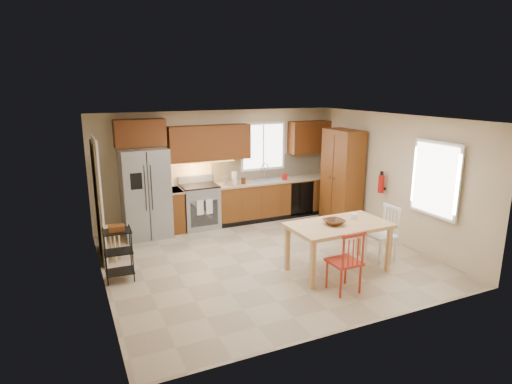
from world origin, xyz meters
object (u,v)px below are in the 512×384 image
object	(u,v)px
table_bowl	(334,225)
bar_stool	(113,244)
table_jar	(353,218)
fire_extinguisher	(381,184)
utility_cart	(119,255)
range_stove	(200,207)
chair_white	(381,234)
refrigerator	(145,193)
pantry	(342,177)
soap_bottle	(285,176)
chair_red	(344,261)
dining_table	(338,248)

from	to	relation	value
table_bowl	bar_stool	xyz separation A→B (m)	(-3.27, 1.99, -0.50)
table_jar	bar_stool	world-z (taller)	table_jar
table_bowl	bar_stool	bearing A→B (deg)	148.61
fire_extinguisher	utility_cart	world-z (taller)	fire_extinguisher
range_stove	chair_white	size ratio (longest dim) A/B	0.95
refrigerator	pantry	xyz separation A→B (m)	(4.13, -0.93, 0.14)
chair_white	table_jar	size ratio (longest dim) A/B	6.49
soap_bottle	chair_red	xyz separation A→B (m)	(-0.96, -3.67, -0.51)
utility_cart	chair_red	bearing A→B (deg)	-28.02
range_stove	chair_red	world-z (taller)	chair_red
dining_table	table_bowl	bearing A→B (deg)	178.85
chair_white	utility_cart	distance (m)	4.45
soap_bottle	table_jar	xyz separation A→B (m)	(-0.25, -2.92, -0.15)
soap_bottle	bar_stool	xyz separation A→B (m)	(-3.98, -1.03, -0.68)
refrigerator	soap_bottle	xyz separation A→B (m)	(3.18, -0.02, 0.09)
chair_red	table_jar	bearing A→B (deg)	45.46
refrigerator	table_jar	size ratio (longest dim) A/B	12.15
range_stove	chair_red	xyz separation A→B (m)	(1.07, -3.76, 0.03)
pantry	dining_table	bearing A→B (deg)	-126.28
fire_extinguisher	utility_cart	size ratio (longest dim) A/B	0.41
bar_stool	utility_cart	xyz separation A→B (m)	(0.00, -0.87, 0.12)
soap_bottle	table_jar	world-z (taller)	soap_bottle
dining_table	utility_cart	size ratio (longest dim) A/B	1.90
table_jar	refrigerator	bearing A→B (deg)	134.91
soap_bottle	fire_extinguisher	world-z (taller)	fire_extinguisher
pantry	utility_cart	xyz separation A→B (m)	(-4.93, -1.00, -0.61)
soap_bottle	table_jar	size ratio (longest dim) A/B	1.28
range_stove	soap_bottle	size ratio (longest dim) A/B	4.82
pantry	chair_red	distance (m)	3.41
pantry	table_jar	bearing A→B (deg)	-120.64
refrigerator	fire_extinguisher	size ratio (longest dim) A/B	5.06
table_jar	soap_bottle	bearing A→B (deg)	85.19
dining_table	chair_red	distance (m)	0.74
table_bowl	table_jar	distance (m)	0.48
pantry	utility_cart	bearing A→B (deg)	-168.55
dining_table	chair_white	world-z (taller)	chair_white
chair_white	bar_stool	bearing A→B (deg)	64.62
refrigerator	soap_bottle	distance (m)	3.18
table_jar	chair_red	bearing A→B (deg)	-133.38
pantry	bar_stool	size ratio (longest dim) A/B	3.34
table_jar	table_bowl	bearing A→B (deg)	-167.47
utility_cart	table_bowl	bearing A→B (deg)	-16.58
chair_red	chair_white	world-z (taller)	same
pantry	utility_cart	distance (m)	5.07
dining_table	table_jar	size ratio (longest dim) A/B	11.05
soap_bottle	utility_cart	size ratio (longest dim) A/B	0.22
chair_red	chair_white	distance (m)	1.48
dining_table	bar_stool	world-z (taller)	dining_table
dining_table	soap_bottle	bearing A→B (deg)	77.48
fire_extinguisher	utility_cart	bearing A→B (deg)	179.43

